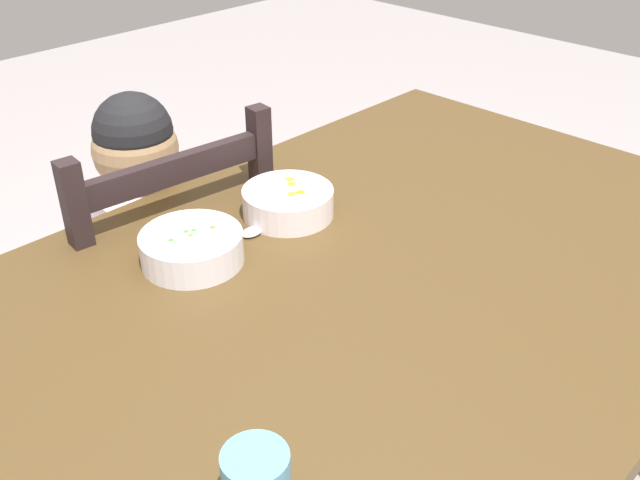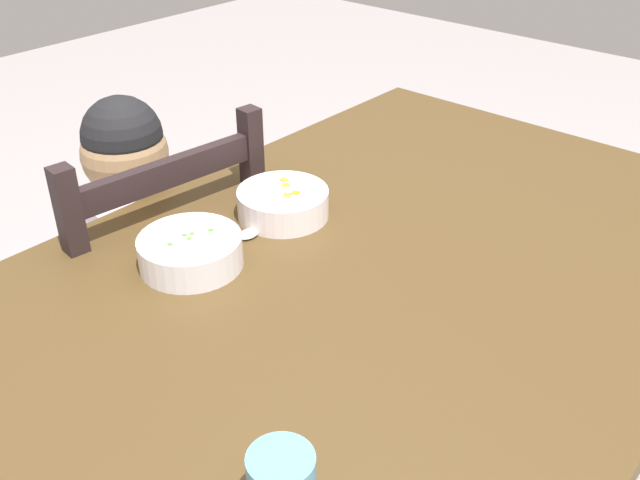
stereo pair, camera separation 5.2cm
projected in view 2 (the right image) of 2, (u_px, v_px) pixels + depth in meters
The scene contains 6 objects.
dining_table at pixel (361, 321), 1.20m from camera, with size 1.52×0.96×0.76m.
dining_chair at pixel (154, 317), 1.58m from camera, with size 0.46×0.46×0.92m.
child_figure at pixel (147, 248), 1.49m from camera, with size 0.32×0.31×0.94m.
bowl_of_peas at pixel (191, 251), 1.16m from camera, with size 0.17×0.17×0.05m.
bowl_of_carrots at pixel (283, 202), 1.30m from camera, with size 0.17×0.17×0.05m.
spoon at pixel (256, 230), 1.27m from camera, with size 0.14×0.03×0.01m.
Camera 2 is at (-0.77, -0.57, 1.41)m, focal length 40.16 mm.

